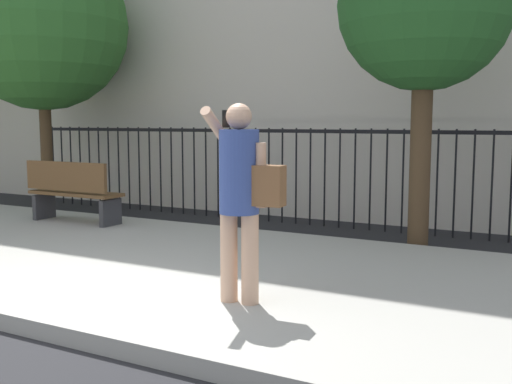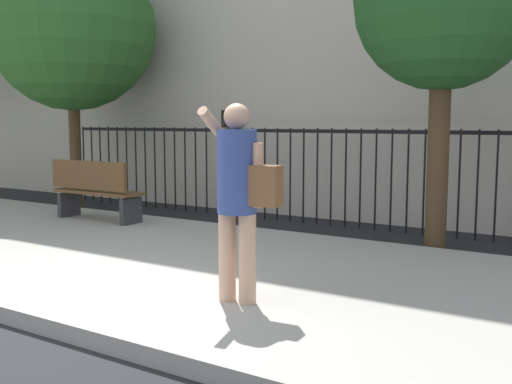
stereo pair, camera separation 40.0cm
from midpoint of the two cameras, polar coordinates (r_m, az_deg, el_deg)
name	(u,v)px [view 1 (the left image)]	position (r m, az deg, el deg)	size (l,w,h in m)	color
ground_plane	(28,338)	(5.31, -22.84, -12.63)	(60.00, 60.00, 0.00)	black
sidewalk	(188,269)	(6.81, -8.18, -7.26)	(28.00, 4.40, 0.15)	#9E9B93
iron_fence	(318,164)	(9.85, 4.69, 2.67)	(12.03, 0.04, 1.60)	black
pedestrian_on_phone	(242,188)	(5.10, -3.58, 0.34)	(0.67, 0.50, 1.71)	tan
street_bench	(72,191)	(9.74, -18.16, 0.12)	(1.60, 0.45, 0.95)	brown
street_tree_near	(425,5)	(8.19, 14.31, 16.76)	(2.22, 2.22, 4.31)	#4C3823
street_tree_mid	(41,25)	(12.24, -20.55, 14.62)	(3.16, 3.16, 5.07)	#4C3823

